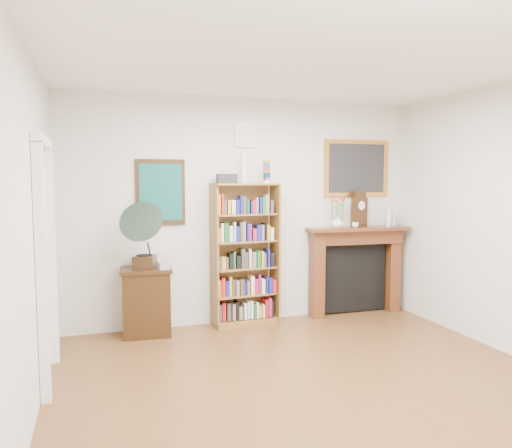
{
  "coord_description": "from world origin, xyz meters",
  "views": [
    {
      "loc": [
        -1.77,
        -3.5,
        1.81
      ],
      "look_at": [
        -0.14,
        1.6,
        1.32
      ],
      "focal_mm": 35.0,
      "sensor_mm": 36.0,
      "label": 1
    }
  ],
  "objects_px": {
    "flower_vase": "(337,222)",
    "side_cabinet": "(147,302)",
    "teacup": "(355,225)",
    "bottle_right": "(393,218)",
    "bookshelf": "(245,246)",
    "cd_stack": "(163,266)",
    "bottle_left": "(389,217)",
    "fireplace": "(355,262)",
    "mantel_clock": "(359,210)",
    "gramophone": "(145,231)"
  },
  "relations": [
    {
      "from": "bookshelf",
      "to": "fireplace",
      "type": "bearing_deg",
      "value": -3.45
    },
    {
      "from": "mantel_clock",
      "to": "fireplace",
      "type": "bearing_deg",
      "value": 129.43
    },
    {
      "from": "teacup",
      "to": "bottle_right",
      "type": "distance_m",
      "value": 0.62
    },
    {
      "from": "bottle_right",
      "to": "gramophone",
      "type": "bearing_deg",
      "value": -176.23
    },
    {
      "from": "side_cabinet",
      "to": "cd_stack",
      "type": "bearing_deg",
      "value": -29.91
    },
    {
      "from": "side_cabinet",
      "to": "fireplace",
      "type": "bearing_deg",
      "value": 7.23
    },
    {
      "from": "cd_stack",
      "to": "flower_vase",
      "type": "bearing_deg",
      "value": 4.56
    },
    {
      "from": "fireplace",
      "to": "flower_vase",
      "type": "distance_m",
      "value": 0.64
    },
    {
      "from": "gramophone",
      "to": "bottle_right",
      "type": "bearing_deg",
      "value": 22.67
    },
    {
      "from": "teacup",
      "to": "bottle_right",
      "type": "height_order",
      "value": "bottle_right"
    },
    {
      "from": "flower_vase",
      "to": "side_cabinet",
      "type": "bearing_deg",
      "value": -178.67
    },
    {
      "from": "flower_vase",
      "to": "bottle_left",
      "type": "height_order",
      "value": "bottle_left"
    },
    {
      "from": "fireplace",
      "to": "cd_stack",
      "type": "xyz_separation_m",
      "value": [
        -2.58,
        -0.25,
        0.13
      ]
    },
    {
      "from": "fireplace",
      "to": "teacup",
      "type": "relative_size",
      "value": 15.94
    },
    {
      "from": "bookshelf",
      "to": "cd_stack",
      "type": "relative_size",
      "value": 16.84
    },
    {
      "from": "bookshelf",
      "to": "bottle_left",
      "type": "xyz_separation_m",
      "value": [
        2.0,
        -0.02,
        0.31
      ]
    },
    {
      "from": "bottle_left",
      "to": "flower_vase",
      "type": "bearing_deg",
      "value": 179.01
    },
    {
      "from": "cd_stack",
      "to": "gramophone",
      "type": "bearing_deg",
      "value": 179.33
    },
    {
      "from": "bookshelf",
      "to": "bottle_left",
      "type": "relative_size",
      "value": 8.42
    },
    {
      "from": "flower_vase",
      "to": "bottle_left",
      "type": "xyz_separation_m",
      "value": [
        0.76,
        -0.01,
        0.04
      ]
    },
    {
      "from": "mantel_clock",
      "to": "teacup",
      "type": "bearing_deg",
      "value": -158.51
    },
    {
      "from": "cd_stack",
      "to": "teacup",
      "type": "xyz_separation_m",
      "value": [
        2.52,
        0.15,
        0.38
      ]
    },
    {
      "from": "fireplace",
      "to": "teacup",
      "type": "bearing_deg",
      "value": -116.66
    },
    {
      "from": "mantel_clock",
      "to": "teacup",
      "type": "relative_size",
      "value": 5.19
    },
    {
      "from": "bottle_left",
      "to": "bookshelf",
      "type": "bearing_deg",
      "value": 179.4
    },
    {
      "from": "gramophone",
      "to": "mantel_clock",
      "type": "distance_m",
      "value": 2.83
    },
    {
      "from": "bookshelf",
      "to": "bottle_left",
      "type": "distance_m",
      "value": 2.03
    },
    {
      "from": "teacup",
      "to": "side_cabinet",
      "type": "bearing_deg",
      "value": -179.48
    },
    {
      "from": "mantel_clock",
      "to": "bottle_left",
      "type": "distance_m",
      "value": 0.43
    },
    {
      "from": "side_cabinet",
      "to": "fireplace",
      "type": "relative_size",
      "value": 0.56
    },
    {
      "from": "fireplace",
      "to": "bottle_left",
      "type": "xyz_separation_m",
      "value": [
        0.45,
        -0.08,
        0.6
      ]
    },
    {
      "from": "bookshelf",
      "to": "cd_stack",
      "type": "distance_m",
      "value": 1.06
    },
    {
      "from": "bottle_right",
      "to": "flower_vase",
      "type": "bearing_deg",
      "value": -177.32
    },
    {
      "from": "flower_vase",
      "to": "bookshelf",
      "type": "bearing_deg",
      "value": 179.64
    },
    {
      "from": "teacup",
      "to": "bottle_left",
      "type": "bearing_deg",
      "value": 2.18
    },
    {
      "from": "side_cabinet",
      "to": "cd_stack",
      "type": "distance_m",
      "value": 0.49
    },
    {
      "from": "mantel_clock",
      "to": "cd_stack",
      "type": "bearing_deg",
      "value": 168.39
    },
    {
      "from": "side_cabinet",
      "to": "bottle_left",
      "type": "bearing_deg",
      "value": 5.38
    },
    {
      "from": "fireplace",
      "to": "bottle_right",
      "type": "xyz_separation_m",
      "value": [
        0.56,
        -0.03,
        0.58
      ]
    },
    {
      "from": "gramophone",
      "to": "flower_vase",
      "type": "relative_size",
      "value": 5.01
    },
    {
      "from": "bookshelf",
      "to": "fireplace",
      "type": "distance_m",
      "value": 1.58
    },
    {
      "from": "bottle_left",
      "to": "side_cabinet",
      "type": "bearing_deg",
      "value": -179.22
    },
    {
      "from": "cd_stack",
      "to": "bottle_right",
      "type": "xyz_separation_m",
      "value": [
        3.14,
        0.22,
        0.45
      ]
    },
    {
      "from": "flower_vase",
      "to": "bottle_left",
      "type": "bearing_deg",
      "value": -0.99
    },
    {
      "from": "cd_stack",
      "to": "teacup",
      "type": "relative_size",
      "value": 1.36
    },
    {
      "from": "bookshelf",
      "to": "side_cabinet",
      "type": "relative_size",
      "value": 2.57
    },
    {
      "from": "bottle_right",
      "to": "fireplace",
      "type": "bearing_deg",
      "value": 176.95
    },
    {
      "from": "flower_vase",
      "to": "gramophone",
      "type": "bearing_deg",
      "value": -175.85
    },
    {
      "from": "cd_stack",
      "to": "side_cabinet",
      "type": "bearing_deg",
      "value": 145.49
    },
    {
      "from": "fireplace",
      "to": "side_cabinet",
      "type": "bearing_deg",
      "value": -174.41
    }
  ]
}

